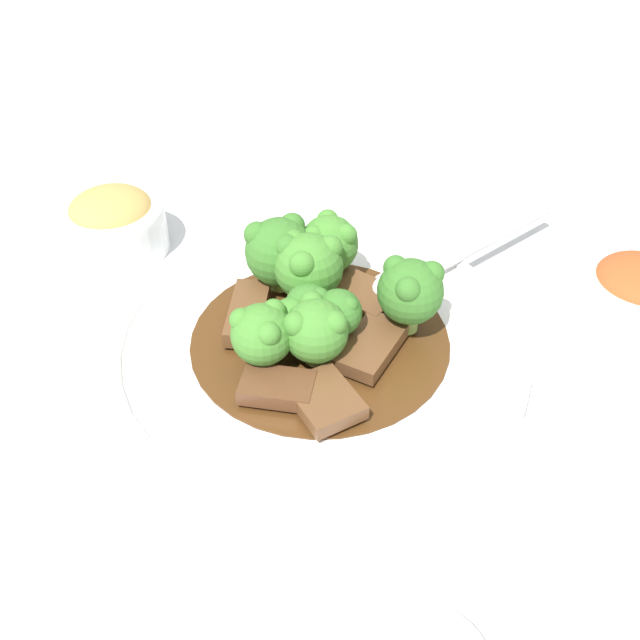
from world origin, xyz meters
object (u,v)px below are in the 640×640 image
object	(u,v)px
broccoli_floret_2	(262,333)
beef_strip_3	(248,313)
beef_strip_2	(371,346)
beef_strip_0	(355,293)
main_plate	(320,344)
beef_strip_4	(275,387)
broccoli_floret_1	(337,314)
broccoli_floret_3	(329,243)
broccoli_floret_7	(410,290)
broccoli_floret_6	(316,330)
beef_strip_1	(324,400)
broccoli_floret_4	(309,266)
broccoli_floret_8	(279,250)
side_bowl_appetizer	(113,222)
side_bowl_kimchi	(638,294)
broccoli_floret_5	(292,320)
broccoli_floret_0	(311,302)
serving_spoon	(415,278)

from	to	relation	value
broccoli_floret_2	beef_strip_3	bearing A→B (deg)	133.11
broccoli_floret_2	beef_strip_2	bearing A→B (deg)	34.92
beef_strip_0	broccoli_floret_2	distance (m)	0.10
main_plate	beef_strip_4	distance (m)	0.07
broccoli_floret_1	broccoli_floret_3	bearing A→B (deg)	119.36
broccoli_floret_1	broccoli_floret_7	distance (m)	0.06
beef_strip_4	broccoli_floret_6	size ratio (longest dim) A/B	1.11
beef_strip_1	beef_strip_3	size ratio (longest dim) A/B	0.88
broccoli_floret_1	broccoli_floret_4	bearing A→B (deg)	139.20
beef_strip_0	broccoli_floret_8	world-z (taller)	broccoli_floret_8
side_bowl_appetizer	side_bowl_kimchi	bearing A→B (deg)	13.13
beef_strip_2	broccoli_floret_5	bearing A→B (deg)	-163.15
beef_strip_2	broccoli_floret_3	bearing A→B (deg)	134.04
beef_strip_4	broccoli_floret_6	xyz separation A→B (m)	(0.01, 0.04, 0.02)
broccoli_floret_4	beef_strip_4	bearing A→B (deg)	-76.60
beef_strip_2	broccoli_floret_8	distance (m)	0.11
broccoli_floret_6	side_bowl_kimchi	world-z (taller)	broccoli_floret_6
broccoli_floret_0	beef_strip_4	bearing A→B (deg)	-83.53
beef_strip_2	broccoli_floret_7	world-z (taller)	broccoli_floret_7
side_bowl_appetizer	beef_strip_4	bearing A→B (deg)	-26.51
broccoli_floret_7	serving_spoon	world-z (taller)	broccoli_floret_7
broccoli_floret_1	broccoli_floret_2	xyz separation A→B (m)	(-0.04, -0.04, 0.00)
beef_strip_1	broccoli_floret_7	bearing A→B (deg)	77.63
broccoli_floret_7	side_bowl_kimchi	size ratio (longest dim) A/B	0.66
beef_strip_3	broccoli_floret_6	size ratio (longest dim) A/B	1.41
side_bowl_appetizer	serving_spoon	bearing A→B (deg)	9.42
beef_strip_1	broccoli_floret_0	distance (m)	0.08
broccoli_floret_3	broccoli_floret_2	bearing A→B (deg)	-88.50
beef_strip_1	broccoli_floret_1	bearing A→B (deg)	107.84
broccoli_floret_2	main_plate	bearing A→B (deg)	63.15
beef_strip_1	broccoli_floret_3	world-z (taller)	broccoli_floret_3
beef_strip_0	beef_strip_2	world-z (taller)	same
broccoli_floret_5	serving_spoon	world-z (taller)	broccoli_floret_5
broccoli_floret_5	broccoli_floret_6	size ratio (longest dim) A/B	0.77
beef_strip_0	beef_strip_1	world-z (taller)	same
broccoli_floret_8	main_plate	bearing A→B (deg)	-36.16
beef_strip_0	side_bowl_kimchi	world-z (taller)	side_bowl_kimchi
side_bowl_appetizer	broccoli_floret_2	bearing A→B (deg)	-23.93
beef_strip_4	broccoli_floret_5	xyz separation A→B (m)	(-0.01, 0.05, 0.02)
beef_strip_3	broccoli_floret_5	world-z (taller)	broccoli_floret_5
main_plate	broccoli_floret_6	distance (m)	0.05
beef_strip_3	main_plate	bearing A→B (deg)	7.47
broccoli_floret_8	side_bowl_appetizer	size ratio (longest dim) A/B	0.67
broccoli_floret_5	broccoli_floret_4	bearing A→B (deg)	102.25
broccoli_floret_0	broccoli_floret_7	xyz separation A→B (m)	(0.06, 0.03, 0.01)
beef_strip_2	broccoli_floret_7	size ratio (longest dim) A/B	1.07
broccoli_floret_8	side_bowl_appetizer	bearing A→B (deg)	178.37
beef_strip_2	broccoli_floret_6	bearing A→B (deg)	-142.02
broccoli_floret_3	main_plate	bearing A→B (deg)	-69.55
beef_strip_2	broccoli_floret_2	bearing A→B (deg)	-145.08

